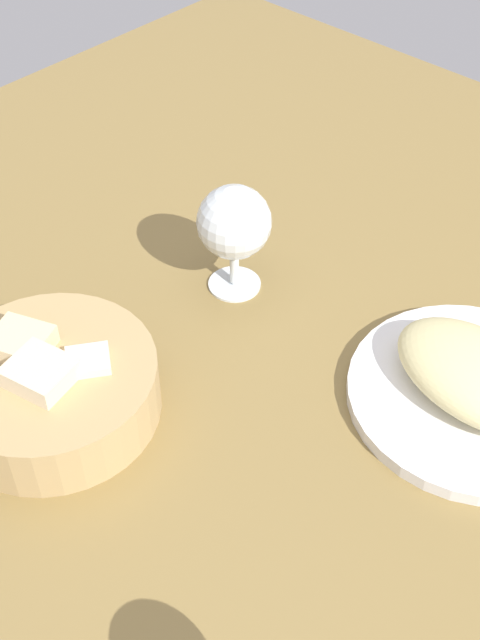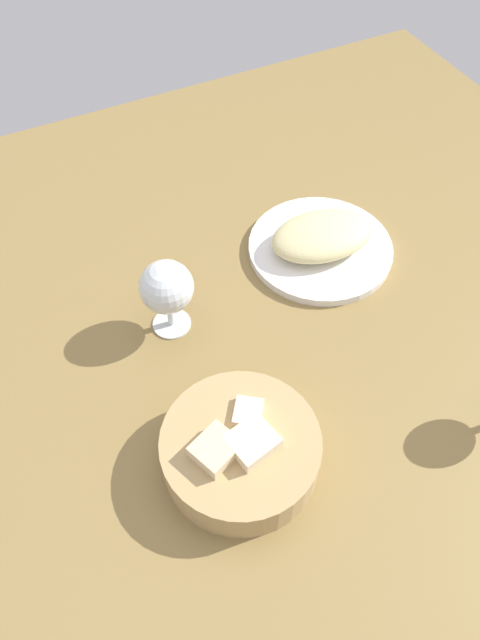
# 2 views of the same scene
# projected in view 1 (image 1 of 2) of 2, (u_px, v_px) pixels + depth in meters

# --- Properties ---
(ground_plane) EXTENTS (1.40, 1.40, 0.02)m
(ground_plane) POSITION_uv_depth(u_px,v_px,m) (261.00, 422.00, 0.78)
(ground_plane) COLOR olive
(plate) EXTENTS (0.24, 0.24, 0.01)m
(plate) POSITION_uv_depth(u_px,v_px,m) (473.00, 396.00, 0.78)
(plate) COLOR white
(plate) RESTS_ON ground_plane
(omelette) EXTENTS (0.18, 0.13, 0.04)m
(omelette) POSITION_uv_depth(u_px,v_px,m) (479.00, 375.00, 0.76)
(omelette) COLOR beige
(omelette) RESTS_ON plate
(bread_basket) EXTENTS (0.20, 0.20, 0.08)m
(bread_basket) POSITION_uv_depth(u_px,v_px,m) (51.00, 386.00, 0.75)
(bread_basket) COLOR tan
(bread_basket) RESTS_ON ground_plane
(wine_glass_near) EXTENTS (0.08, 0.08, 0.13)m
(wine_glass_near) POSITION_uv_depth(u_px,v_px,m) (234.00, 225.00, 0.84)
(wine_glass_near) COLOR silver
(wine_glass_near) RESTS_ON ground_plane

